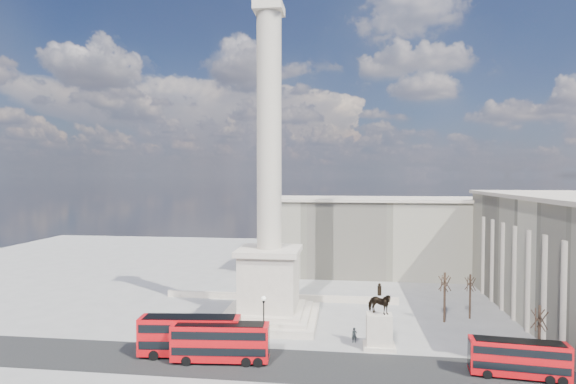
{
  "coord_description": "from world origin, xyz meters",
  "views": [
    {
      "loc": [
        10.85,
        -59.52,
        21.41
      ],
      "look_at": [
        3.3,
        0.78,
        19.2
      ],
      "focal_mm": 28.0,
      "sensor_mm": 36.0,
      "label": 1
    }
  ],
  "objects_px": {
    "pedestrian_standing": "(474,344)",
    "nelsons_column": "(269,234)",
    "pedestrian_crossing": "(386,343)",
    "red_bus_c": "(519,358)",
    "equestrian_statue": "(379,326)",
    "victorian_lamp": "(264,318)",
    "red_bus_a": "(221,342)",
    "red_bus_b": "(190,335)",
    "pedestrian_walking": "(354,335)"
  },
  "relations": [
    {
      "from": "pedestrian_standing",
      "to": "nelsons_column",
      "type": "bearing_deg",
      "value": -34.77
    },
    {
      "from": "pedestrian_crossing",
      "to": "red_bus_c",
      "type": "bearing_deg",
      "value": -139.97
    },
    {
      "from": "equestrian_statue",
      "to": "pedestrian_standing",
      "type": "bearing_deg",
      "value": 1.97
    },
    {
      "from": "red_bus_c",
      "to": "victorian_lamp",
      "type": "xyz_separation_m",
      "value": [
        -28.15,
        3.99,
        1.88
      ]
    },
    {
      "from": "red_bus_a",
      "to": "pedestrian_standing",
      "type": "relative_size",
      "value": 6.22
    },
    {
      "from": "equestrian_statue",
      "to": "victorian_lamp",
      "type": "bearing_deg",
      "value": -170.19
    },
    {
      "from": "nelsons_column",
      "to": "red_bus_b",
      "type": "xyz_separation_m",
      "value": [
        -7.11,
        -13.99,
        -10.4
      ]
    },
    {
      "from": "red_bus_b",
      "to": "red_bus_c",
      "type": "relative_size",
      "value": 1.21
    },
    {
      "from": "red_bus_a",
      "to": "pedestrian_crossing",
      "type": "height_order",
      "value": "red_bus_a"
    },
    {
      "from": "red_bus_c",
      "to": "pedestrian_standing",
      "type": "xyz_separation_m",
      "value": [
        -2.65,
        6.82,
        -1.17
      ]
    },
    {
      "from": "red_bus_c",
      "to": "pedestrian_standing",
      "type": "distance_m",
      "value": 7.41
    },
    {
      "from": "red_bus_b",
      "to": "pedestrian_crossing",
      "type": "xyz_separation_m",
      "value": [
        23.12,
        4.91,
        -1.62
      ]
    },
    {
      "from": "red_bus_a",
      "to": "equestrian_statue",
      "type": "distance_m",
      "value": 19.44
    },
    {
      "from": "victorian_lamp",
      "to": "equestrian_statue",
      "type": "distance_m",
      "value": 14.34
    },
    {
      "from": "nelsons_column",
      "to": "equestrian_statue",
      "type": "distance_m",
      "value": 20.22
    },
    {
      "from": "nelsons_column",
      "to": "pedestrian_walking",
      "type": "relative_size",
      "value": 25.65
    },
    {
      "from": "nelsons_column",
      "to": "victorian_lamp",
      "type": "distance_m",
      "value": 14.29
    },
    {
      "from": "red_bus_b",
      "to": "pedestrian_walking",
      "type": "height_order",
      "value": "red_bus_b"
    },
    {
      "from": "nelsons_column",
      "to": "victorian_lamp",
      "type": "relative_size",
      "value": 7.42
    },
    {
      "from": "nelsons_column",
      "to": "pedestrian_crossing",
      "type": "bearing_deg",
      "value": -29.57
    },
    {
      "from": "nelsons_column",
      "to": "red_bus_b",
      "type": "distance_m",
      "value": 18.83
    },
    {
      "from": "red_bus_c",
      "to": "pedestrian_crossing",
      "type": "relative_size",
      "value": 5.56
    },
    {
      "from": "red_bus_b",
      "to": "victorian_lamp",
      "type": "bearing_deg",
      "value": 14.02
    },
    {
      "from": "victorian_lamp",
      "to": "red_bus_a",
      "type": "bearing_deg",
      "value": -136.16
    },
    {
      "from": "red_bus_a",
      "to": "pedestrian_standing",
      "type": "height_order",
      "value": "red_bus_a"
    },
    {
      "from": "red_bus_c",
      "to": "pedestrian_standing",
      "type": "relative_size",
      "value": 5.49
    },
    {
      "from": "victorian_lamp",
      "to": "pedestrian_walking",
      "type": "distance_m",
      "value": 12.13
    },
    {
      "from": "nelsons_column",
      "to": "pedestrian_standing",
      "type": "xyz_separation_m",
      "value": [
        26.66,
        -8.25,
        -12.01
      ]
    },
    {
      "from": "red_bus_c",
      "to": "pedestrian_walking",
      "type": "height_order",
      "value": "red_bus_c"
    },
    {
      "from": "pedestrian_walking",
      "to": "red_bus_b",
      "type": "bearing_deg",
      "value": -164.72
    },
    {
      "from": "red_bus_c",
      "to": "pedestrian_walking",
      "type": "bearing_deg",
      "value": 160.74
    },
    {
      "from": "red_bus_c",
      "to": "equestrian_statue",
      "type": "xyz_separation_m",
      "value": [
        -14.06,
        6.43,
        0.75
      ]
    },
    {
      "from": "pedestrian_crossing",
      "to": "pedestrian_standing",
      "type": "bearing_deg",
      "value": -111.25
    },
    {
      "from": "red_bus_c",
      "to": "victorian_lamp",
      "type": "bearing_deg",
      "value": 177.55
    },
    {
      "from": "red_bus_b",
      "to": "pedestrian_standing",
      "type": "bearing_deg",
      "value": 4.26
    },
    {
      "from": "nelsons_column",
      "to": "equestrian_statue",
      "type": "xyz_separation_m",
      "value": [
        15.25,
        -8.64,
        -10.09
      ]
    },
    {
      "from": "pedestrian_crossing",
      "to": "red_bus_a",
      "type": "bearing_deg",
      "value": 81.87
    },
    {
      "from": "pedestrian_standing",
      "to": "pedestrian_crossing",
      "type": "height_order",
      "value": "pedestrian_standing"
    },
    {
      "from": "nelsons_column",
      "to": "victorian_lamp",
      "type": "bearing_deg",
      "value": -84.02
    },
    {
      "from": "red_bus_c",
      "to": "pedestrian_crossing",
      "type": "xyz_separation_m",
      "value": [
        -13.3,
        5.99,
        -1.18
      ]
    },
    {
      "from": "nelsons_column",
      "to": "pedestrian_standing",
      "type": "height_order",
      "value": "nelsons_column"
    },
    {
      "from": "red_bus_b",
      "to": "red_bus_a",
      "type": "bearing_deg",
      "value": -21.18
    },
    {
      "from": "red_bus_a",
      "to": "equestrian_statue",
      "type": "relative_size",
      "value": 1.38
    },
    {
      "from": "red_bus_c",
      "to": "red_bus_b",
      "type": "bearing_deg",
      "value": -176.06
    },
    {
      "from": "red_bus_b",
      "to": "equestrian_statue",
      "type": "distance_m",
      "value": 22.99
    },
    {
      "from": "victorian_lamp",
      "to": "pedestrian_walking",
      "type": "height_order",
      "value": "victorian_lamp"
    },
    {
      "from": "nelsons_column",
      "to": "pedestrian_walking",
      "type": "height_order",
      "value": "nelsons_column"
    },
    {
      "from": "red_bus_b",
      "to": "pedestrian_crossing",
      "type": "relative_size",
      "value": 6.72
    },
    {
      "from": "victorian_lamp",
      "to": "equestrian_statue",
      "type": "height_order",
      "value": "equestrian_statue"
    },
    {
      "from": "red_bus_a",
      "to": "red_bus_b",
      "type": "bearing_deg",
      "value": 159.54
    }
  ]
}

